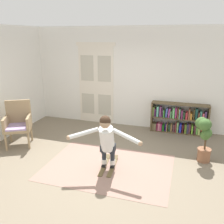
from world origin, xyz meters
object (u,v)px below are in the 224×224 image
(potted_plant, at_px, (204,134))
(person_skier, at_px, (107,138))
(bookshelf, at_px, (179,120))
(wicker_chair, at_px, (18,122))
(skis_pair, at_px, (109,165))

(potted_plant, height_order, person_skier, person_skier)
(bookshelf, height_order, potted_plant, potted_plant)
(wicker_chair, bearing_deg, skis_pair, -9.11)
(skis_pair, bearing_deg, potted_plant, 24.08)
(bookshelf, bearing_deg, wicker_chair, -152.04)
(skis_pair, distance_m, person_skier, 0.71)
(wicker_chair, relative_size, skis_pair, 1.28)
(potted_plant, bearing_deg, wicker_chair, -174.28)
(potted_plant, bearing_deg, skis_pair, -155.92)
(skis_pair, relative_size, person_skier, 0.60)
(potted_plant, xyz_separation_m, skis_pair, (-1.86, -0.83, -0.61))
(wicker_chair, distance_m, potted_plant, 4.37)
(bookshelf, distance_m, potted_plant, 1.69)
(bookshelf, distance_m, person_skier, 2.89)
(wicker_chair, height_order, skis_pair, wicker_chair)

